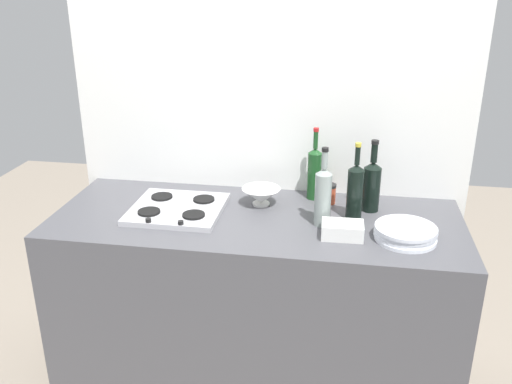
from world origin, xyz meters
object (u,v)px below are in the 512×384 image
Objects in this scene: mixing_bowl at (261,196)px; butter_dish at (342,230)px; stovetop_hob at (177,209)px; wine_bottle_rightmost at (323,195)px; plate_stack at (405,233)px; wine_bottle_mid_right at (355,191)px; wine_bottle_leftmost at (314,172)px; condiment_jar_front at (329,194)px; wine_bottle_mid_left at (372,184)px.

butter_dish is (0.38, -0.28, -0.01)m from mixing_bowl.
wine_bottle_rightmost is (0.65, -0.03, 0.12)m from stovetop_hob.
plate_stack is at bearing 4.51° from butter_dish.
wine_bottle_leftmost is at bearing 132.09° from wine_bottle_mid_right.
plate_stack is 0.73× the size of wine_bottle_mid_right.
wine_bottle_leftmost reaches higher than butter_dish.
plate_stack is at bearing -6.94° from stovetop_hob.
wine_bottle_mid_right is 3.71× the size of condiment_jar_front.
wine_bottle_rightmost is at bearing -147.21° from wine_bottle_mid_right.
wine_bottle_rightmost is (0.05, -0.29, 0.00)m from wine_bottle_leftmost.
wine_bottle_rightmost is at bearing 130.08° from butter_dish.
wine_bottle_leftmost reaches higher than plate_stack.
wine_bottle_mid_left is at bearing 10.44° from stovetop_hob.
wine_bottle_leftmost is 0.44m from butter_dish.
wine_bottle_leftmost is 0.28m from wine_bottle_mid_left.
wine_bottle_mid_left is at bearing 42.98° from wine_bottle_rightmost.
condiment_jar_front is (0.07, -0.05, -0.08)m from wine_bottle_leftmost.
wine_bottle_leftmost is 0.30m from wine_bottle_rightmost.
stovetop_hob is 0.38m from mixing_bowl.
mixing_bowl is 1.91× the size of condiment_jar_front.
mixing_bowl is 0.32m from condiment_jar_front.
stovetop_hob is 1.00m from plate_stack.
plate_stack is 0.32m from wine_bottle_mid_left.
wine_bottle_rightmost is 0.17m from butter_dish.
butter_dish is 0.36m from condiment_jar_front.
wine_bottle_leftmost reaches higher than mixing_bowl.
plate_stack is 0.68m from mixing_bowl.
butter_dish is (-0.25, -0.02, 0.00)m from plate_stack.
wine_bottle_mid_left is at bearing -21.06° from wine_bottle_leftmost.
stovetop_hob is 4.34× the size of condiment_jar_front.
wine_bottle_mid_right is at bearing -54.54° from condiment_jar_front.
mixing_bowl is (-0.24, -0.12, -0.09)m from wine_bottle_leftmost.
plate_stack is 0.37m from wine_bottle_rightmost.
wine_bottle_mid_left is (0.86, 0.16, 0.11)m from stovetop_hob.
wine_bottle_rightmost is at bearing -94.48° from condiment_jar_front.
wine_bottle_leftmost is 0.28m from wine_bottle_mid_right.
condiment_jar_front is (-0.07, 0.35, 0.02)m from butter_dish.
wine_bottle_mid_right is at bearing 77.01° from butter_dish.
stovetop_hob is 0.88m from wine_bottle_mid_left.
butter_dish is (0.74, -0.14, 0.02)m from stovetop_hob.
wine_bottle_mid_right is at bearing 3.71° from stovetop_hob.
wine_bottle_mid_left is 0.21m from condiment_jar_front.
wine_bottle_rightmost is (-0.13, -0.09, 0.00)m from wine_bottle_mid_right.
wine_bottle_rightmost is at bearing -30.48° from mixing_bowl.
plate_stack is 0.77× the size of wine_bottle_mid_left.
mixing_bowl reaches higher than stovetop_hob.
stovetop_hob is at bearing -169.56° from wine_bottle_mid_left.
wine_bottle_mid_left is 0.50m from mixing_bowl.
wine_bottle_leftmost reaches higher than stovetop_hob.
stovetop_hob is 1.23× the size of wine_bottle_mid_left.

